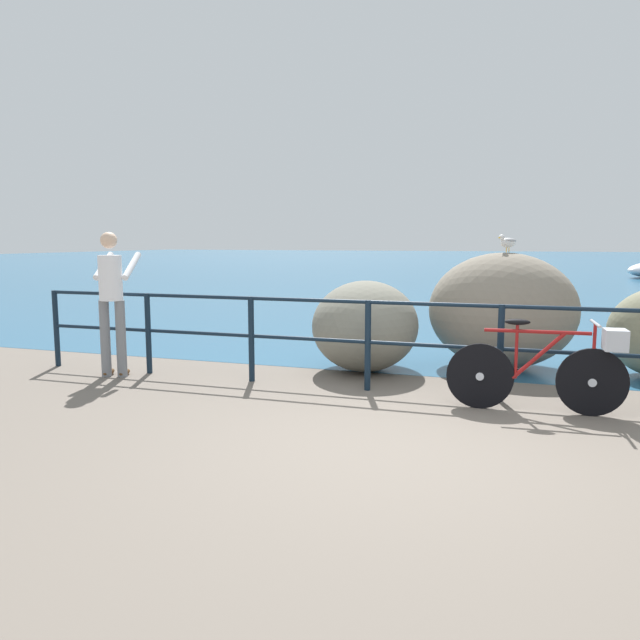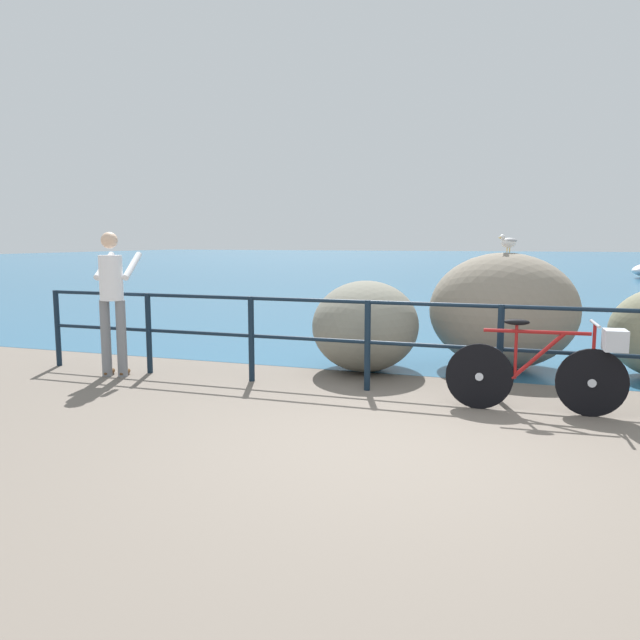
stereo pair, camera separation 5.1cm
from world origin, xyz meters
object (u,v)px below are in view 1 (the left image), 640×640
at_px(breakwater_boulder_main, 502,311).
at_px(breakwater_boulder_left, 365,326).
at_px(person_at_railing, 112,297).
at_px(seagull, 508,242).
at_px(bicycle, 552,366).

distance_m(breakwater_boulder_main, breakwater_boulder_left, 1.83).
bearing_deg(breakwater_boulder_left, breakwater_boulder_main, 23.46).
xyz_separation_m(person_at_railing, breakwater_boulder_main, (4.55, 2.02, -0.23)).
relative_size(breakwater_boulder_left, seagull, 5.20).
xyz_separation_m(breakwater_boulder_left, seagull, (1.70, 0.79, 1.08)).
xyz_separation_m(breakwater_boulder_main, breakwater_boulder_left, (-1.67, -0.73, -0.18)).
xyz_separation_m(bicycle, person_at_railing, (-5.07, 0.06, 0.53)).
bearing_deg(person_at_railing, breakwater_boulder_main, -80.25).
xyz_separation_m(bicycle, breakwater_boulder_left, (-2.19, 1.36, 0.12)).
bearing_deg(bicycle, breakwater_boulder_main, 101.07).
relative_size(bicycle, seagull, 5.65).
bearing_deg(breakwater_boulder_main, person_at_railing, -156.05).
height_order(person_at_railing, breakwater_boulder_left, person_at_railing).
xyz_separation_m(person_at_railing, seagull, (4.58, 2.09, 0.67)).
bearing_deg(breakwater_boulder_main, bicycle, -75.95).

